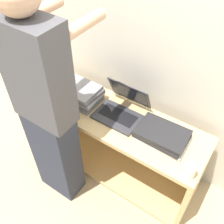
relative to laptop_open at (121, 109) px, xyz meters
The scene contains 8 objects.
ground_plane 0.76m from the laptop_open, 90.00° to the right, with size 12.00×12.00×0.00m, color tan.
wall_back 0.57m from the laptop_open, 90.00° to the left, with size 8.00×0.05×2.40m.
cart 0.38m from the laptop_open, 90.00° to the left, with size 1.42×0.48×0.66m.
laptop_open is the anchor object (origin of this frame).
laptop_stack_left 0.38m from the laptop_open, behind, with size 0.37×0.26×0.14m.
laptop_stack_right 0.38m from the laptop_open, ahead, with size 0.36×0.25×0.08m.
person 0.58m from the laptop_open, 122.61° to the right, with size 0.40×0.54×1.77m.
mug 0.68m from the laptop_open, 19.41° to the right, with size 0.07×0.07×0.10m.
Camera 1 is at (0.74, -0.93, 2.10)m, focal length 42.00 mm.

